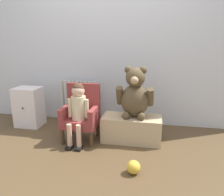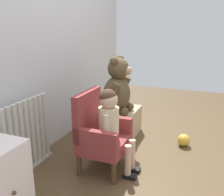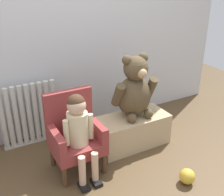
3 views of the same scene
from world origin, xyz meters
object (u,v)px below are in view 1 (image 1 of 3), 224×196
child_figure (78,105)px  low_bench (132,129)px  child_armchair (81,113)px  small_dresser (29,107)px  toy_ball (133,167)px  radiator (78,102)px  large_teddy_bear (135,95)px

child_figure → low_bench: bearing=15.2°
child_armchair → low_bench: size_ratio=0.97×
small_dresser → toy_ball: 1.84m
radiator → large_teddy_bear: bearing=-28.4°
low_bench → large_teddy_bear: bearing=38.4°
small_dresser → low_bench: bearing=-8.3°
child_armchair → child_figure: size_ratio=0.95×
low_bench → child_figure: bearing=-164.8°
toy_ball → low_bench: bearing=97.6°
child_figure → toy_ball: (0.71, -0.53, -0.40)m
child_figure → low_bench: 0.71m
radiator → child_armchair: size_ratio=0.91×
child_armchair → toy_ball: bearing=-42.1°
radiator → large_teddy_bear: (0.89, -0.48, 0.26)m
radiator → child_armchair: child_armchair is taller
small_dresser → child_armchair: (0.88, -0.27, 0.05)m
child_armchair → low_bench: bearing=5.2°
radiator → low_bench: 1.01m
low_bench → large_teddy_bear: 0.42m
child_figure → large_teddy_bear: large_teddy_bear is taller
radiator → small_dresser: (-0.63, -0.28, -0.03)m
child_figure → low_bench: size_ratio=1.02×
child_armchair → radiator: bearing=113.6°
small_dresser → child_armchair: child_armchair is taller
child_figure → toy_ball: bearing=-36.7°
small_dresser → toy_ball: size_ratio=4.35×
small_dresser → child_armchair: 0.92m
child_armchair → toy_ball: child_armchair is taller
small_dresser → low_bench: (1.49, -0.22, -0.13)m
child_armchair → large_teddy_bear: 0.69m
radiator → small_dresser: bearing=-155.9°
large_teddy_bear → toy_ball: 0.88m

